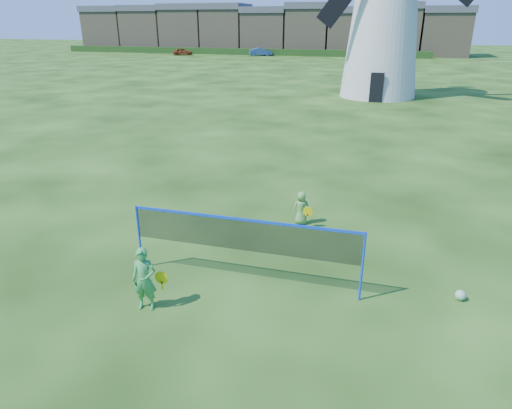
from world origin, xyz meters
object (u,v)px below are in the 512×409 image
at_px(player_boy, 301,208).
at_px(player_girl, 145,279).
at_px(badminton_net, 243,236).
at_px(windmill, 385,13).
at_px(car_left, 183,52).
at_px(play_ball, 460,295).
at_px(car_right, 261,52).

bearing_deg(player_boy, player_girl, 43.76).
relative_size(badminton_net, player_boy, 5.24).
height_order(windmill, player_girl, windmill).
xyz_separation_m(player_boy, car_left, (-30.33, 59.35, 0.06)).
relative_size(windmill, player_girl, 12.34).
distance_m(play_ball, car_right, 68.16).
bearing_deg(player_boy, windmill, -114.55).
height_order(windmill, play_ball, windmill).
xyz_separation_m(player_girl, car_left, (-28.09, 64.19, -0.12)).
height_order(player_girl, play_ball, player_girl).
xyz_separation_m(player_girl, player_boy, (2.24, 4.85, -0.18)).
distance_m(windmill, badminton_net, 28.10).
relative_size(windmill, player_boy, 17.06).
height_order(player_girl, car_left, player_girl).
bearing_deg(player_girl, badminton_net, 32.54).
height_order(badminton_net, play_ball, badminton_net).
bearing_deg(play_ball, windmill, 95.37).
xyz_separation_m(player_boy, car_right, (-17.90, 61.75, 0.12)).
bearing_deg(play_ball, car_right, 108.63).
bearing_deg(player_girl, player_boy, 55.42).
xyz_separation_m(play_ball, car_right, (-21.77, 64.58, 0.49)).
height_order(windmill, player_boy, windmill).
height_order(badminton_net, player_boy, badminton_net).
bearing_deg(car_right, badminton_net, 174.85).
xyz_separation_m(badminton_net, player_girl, (-1.59, -1.45, -0.47)).
bearing_deg(car_left, car_right, -103.46).
distance_m(windmill, player_girl, 29.75).
distance_m(player_boy, car_left, 66.65).
relative_size(badminton_net, player_girl, 3.79).
bearing_deg(badminton_net, player_girl, -137.69).
relative_size(badminton_net, play_ball, 22.95).
relative_size(play_ball, car_right, 0.06).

